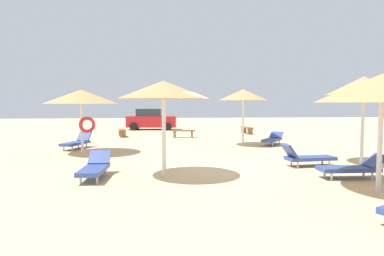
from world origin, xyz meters
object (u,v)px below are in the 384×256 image
Objects in this scene: parasol_2 at (164,90)px; parked_car at (151,120)px; parasol_1 at (243,95)px; parasol_3 at (81,97)px; lounger_3 at (77,142)px; lounger_4 at (307,157)px; lounger_1 at (273,139)px; bench_1 at (183,132)px; lounger_0 at (353,168)px; bench_0 at (247,129)px; lounger_2 at (95,167)px; parasol_4 at (364,86)px; parasol_0 at (382,88)px; bench_2 at (122,131)px.

parked_car is (-0.75, 18.51, -1.75)m from parasol_2.
parasol_3 is (-7.63, -2.17, -0.16)m from parasol_1.
lounger_4 is at bearing -31.57° from lounger_3.
lounger_3 is (-9.86, -0.63, 0.01)m from lounger_1.
lounger_0 is at bearing -71.85° from bench_1.
bench_0 is at bearing 66.35° from parasol_2.
lounger_0 is 1.24× the size of bench_0.
parasol_2 is at bearing -87.69° from parked_car.
parasol_2 is at bearing -0.82° from lounger_2.
lounger_0 is 2.05m from lounger_4.
parasol_3 is 11.16m from parasol_4.
lounger_2 is at bearing -93.92° from parked_car.
parasol_4 is 1.64× the size of lounger_0.
parasol_0 is 1.65× the size of lounger_0.
bench_2 is (-7.98, 13.36, 0.03)m from lounger_0.
bench_0 is (8.12, 13.92, 0.03)m from lounger_2.
lounger_1 reaches higher than bench_2.
parasol_0 is at bearing -85.15° from lounger_4.
parasol_3 reaches higher than lounger_3.
parasol_0 is 2.04× the size of bench_0.
lounger_3 is at bearing -144.77° from bench_0.
parasol_1 is at bearing 116.35° from parasol_4.
bench_1 is at bearing 53.25° from parasol_3.
parasol_4 is 1.64× the size of lounger_4.
bench_2 is (-2.52, 12.63, -2.22)m from parasol_2.
parasol_4 is 12.77m from bench_0.
parked_car reaches higher than lounger_2.
parasol_3 is at bearing -166.25° from lounger_1.
lounger_3 is 1.27× the size of bench_2.
parked_car is at bearing 92.31° from parasol_2.
parasol_4 is 3.68m from lounger_0.
parasol_0 is at bearing -83.65° from parasol_1.
bench_2 is 6.16m from parked_car.
lounger_3 is 1.27× the size of bench_0.
lounger_0 reaches higher than bench_0.
lounger_1 is at bearing 43.31° from lounger_2.
bench_1 is at bearing 41.73° from lounger_3.
bench_1 is at bearing 136.11° from lounger_1.
parasol_0 is at bearing -44.16° from lounger_3.
parasol_0 is 13.15m from lounger_3.
parasol_4 is 1.63× the size of lounger_2.
parasol_3 is at bearing -101.43° from parked_car.
parasol_2 is at bearing -113.65° from bench_0.
parasol_4 reaches higher than lounger_3.
parasol_1 is 9.83m from lounger_2.
lounger_3 reaches higher than bench_2.
lounger_1 is 0.99× the size of lounger_3.
lounger_4 is at bearing 104.63° from lounger_0.
lounger_0 is at bearing -7.68° from parasol_2.
lounger_2 is 1.24× the size of bench_2.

